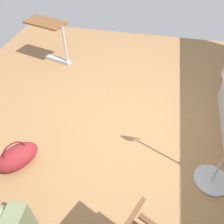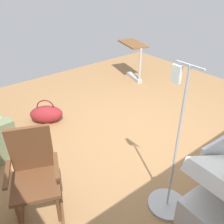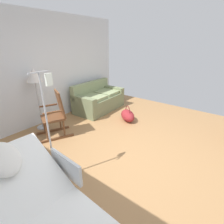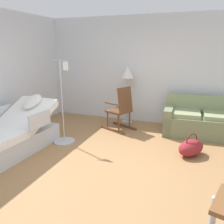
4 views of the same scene
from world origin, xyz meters
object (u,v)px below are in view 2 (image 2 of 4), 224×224
at_px(overbed_table, 134,57).
at_px(duffel_bag, 46,114).
at_px(iv_pole, 169,189).
at_px(rocking_chair, 35,175).

relative_size(overbed_table, duffel_bag, 1.37).
distance_m(duffel_bag, iv_pole, 2.51).
bearing_deg(duffel_bag, iv_pole, -173.92).
distance_m(rocking_chair, iv_pole, 1.45).
xyz_separation_m(duffel_bag, iv_pole, (-2.49, -0.27, 0.10)).
bearing_deg(overbed_table, rocking_chair, 122.10).
bearing_deg(rocking_chair, iv_pole, -127.01).
bearing_deg(duffel_bag, overbed_table, -78.65).
relative_size(rocking_chair, overbed_table, 1.19).
bearing_deg(iv_pole, duffel_bag, 6.08).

